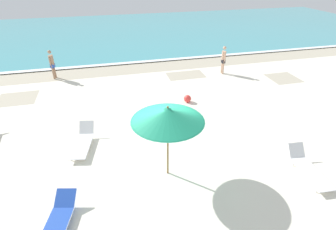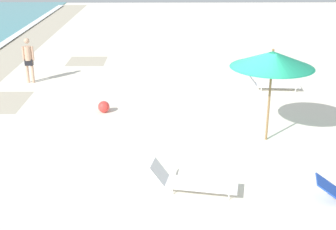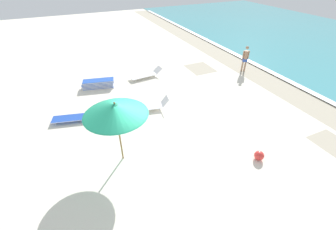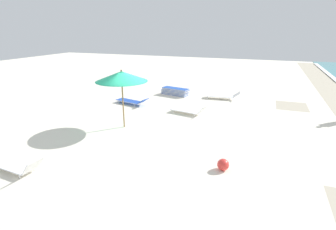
% 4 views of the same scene
% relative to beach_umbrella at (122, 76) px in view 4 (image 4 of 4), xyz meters
% --- Properties ---
extents(ground_plane, '(60.00, 60.00, 0.16)m').
position_rel_beach_umbrella_xyz_m(ground_plane, '(-0.14, 1.19, -2.40)').
color(ground_plane, silver).
extents(beach_umbrella, '(2.26, 2.26, 2.61)m').
position_rel_beach_umbrella_xyz_m(beach_umbrella, '(0.00, 0.00, 0.00)').
color(beach_umbrella, olive).
rests_on(beach_umbrella, ground_plane).
extents(lounger_stack, '(1.01, 2.01, 0.49)m').
position_rel_beach_umbrella_xyz_m(lounger_stack, '(-6.43, 0.21, -2.07)').
color(lounger_stack, blue).
rests_on(lounger_stack, ground_plane).
extents(sun_lounger_under_umbrella, '(1.09, 2.22, 0.49)m').
position_rel_beach_umbrella_xyz_m(sun_lounger_under_umbrella, '(-3.43, -1.44, -2.11)').
color(sun_lounger_under_umbrella, blue).
rests_on(sun_lounger_under_umbrella, ground_plane).
extents(sun_lounger_beside_umbrella, '(0.81, 2.24, 0.52)m').
position_rel_beach_umbrella_xyz_m(sun_lounger_beside_umbrella, '(-6.58, 3.36, -2.11)').
color(sun_lounger_beside_umbrella, white).
rests_on(sun_lounger_beside_umbrella, ground_plane).
extents(sun_lounger_near_water_left, '(0.98, 2.03, 0.62)m').
position_rel_beach_umbrella_xyz_m(sun_lounger_near_water_left, '(-2.84, 2.26, -2.09)').
color(sun_lounger_near_water_left, white).
rests_on(sun_lounger_near_water_left, ground_plane).
extents(sun_lounger_near_water_right, '(0.76, 2.01, 0.62)m').
position_rel_beach_umbrella_xyz_m(sun_lounger_near_water_right, '(4.63, -1.16, -2.10)').
color(sun_lounger_near_water_right, white).
rests_on(sun_lounger_near_water_right, ground_plane).
extents(beach_ball, '(0.38, 0.38, 0.38)m').
position_rel_beach_umbrella_xyz_m(beach_ball, '(2.26, 4.85, -2.13)').
color(beach_ball, red).
rests_on(beach_ball, ground_plane).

